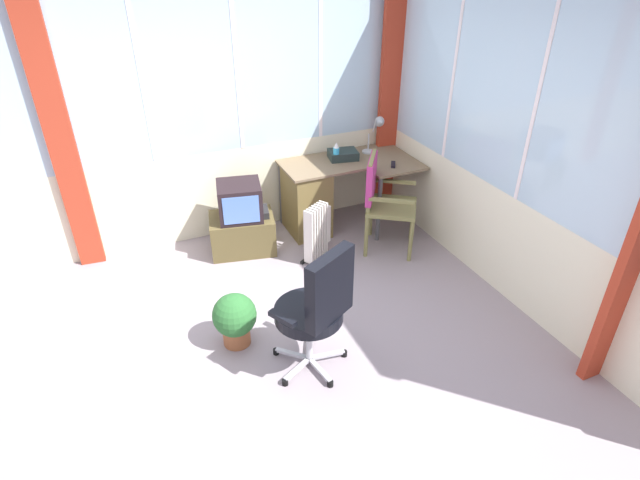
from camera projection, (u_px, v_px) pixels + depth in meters
The scene contains 15 objects.
ground at pixel (272, 359), 3.96m from camera, with size 5.37×5.08×0.06m, color gray.
north_window_panel at pixel (195, 113), 4.87m from camera, with size 4.37×0.07×2.68m.
east_window_panel at pixel (529, 152), 4.01m from camera, with size 0.07×4.08×2.68m.
curtain_north_left at pixel (60, 138), 4.42m from camera, with size 0.23×0.07×2.58m, color #AD3520.
curtain_corner at pixel (389, 98), 5.51m from camera, with size 0.23×0.07×2.58m, color #AD3520.
desk at pixel (312, 196), 5.44m from camera, with size 1.40×0.84×0.75m.
desk_lamp at pixel (378, 129), 5.43m from camera, with size 0.23×0.20×0.41m.
tv_remote at pixel (393, 164), 5.27m from camera, with size 0.04×0.15×0.02m, color black.
spray_bottle at pixel (336, 153), 5.30m from camera, with size 0.06×0.06×0.22m.
paper_tray at pixel (343, 155), 5.41m from camera, with size 0.30×0.23×0.09m, color #1F2D2B.
wooden_armchair at pixel (380, 192), 5.02m from camera, with size 0.67×0.67×0.99m.
office_chair at pixel (318, 305), 3.53m from camera, with size 0.62×0.58×1.06m.
tv_on_stand at pixel (242, 222), 5.12m from camera, with size 0.72×0.56×0.74m.
space_heater at pixel (318, 232), 4.98m from camera, with size 0.36×0.31×0.60m.
potted_plant at pixel (235, 318), 3.96m from camera, with size 0.35×0.35×0.45m.
Camera 1 is at (-0.82, -2.81, 2.82)m, focal length 28.48 mm.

